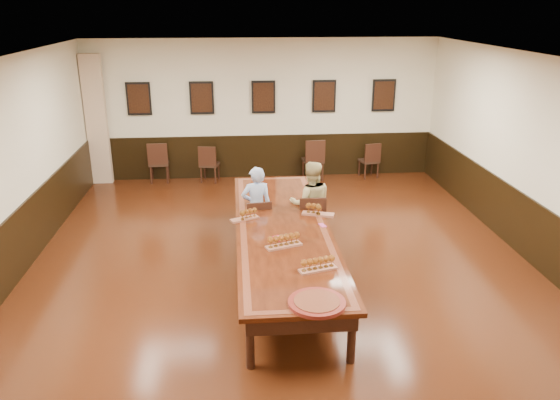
{
  "coord_description": "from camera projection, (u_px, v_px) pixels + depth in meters",
  "views": [
    {
      "loc": [
        -0.69,
        -7.54,
        3.92
      ],
      "look_at": [
        0.0,
        0.5,
        1.0
      ],
      "focal_mm": 35.0,
      "sensor_mm": 36.0,
      "label": 1
    }
  ],
  "objects": [
    {
      "name": "curtain",
      "position": [
        96.0,
        120.0,
        12.18
      ],
      "size": [
        0.45,
        0.18,
        2.9
      ],
      "primitive_type": "cube",
      "color": "tan",
      "rests_on": "floor"
    },
    {
      "name": "chair_woman",
      "position": [
        311.0,
        220.0,
        9.18
      ],
      "size": [
        0.45,
        0.49,
        0.94
      ],
      "primitive_type": null,
      "rotation": [
        0.0,
        0.0,
        3.13
      ],
      "color": "black",
      "rests_on": "floor"
    },
    {
      "name": "person_woman",
      "position": [
        311.0,
        204.0,
        9.19
      ],
      "size": [
        0.74,
        0.58,
        1.47
      ],
      "primitive_type": "imported",
      "rotation": [
        0.0,
        0.0,
        3.13
      ],
      "color": "#C9BA7E",
      "rests_on": "floor"
    },
    {
      "name": "floor",
      "position": [
        283.0,
        272.0,
        8.46
      ],
      "size": [
        8.0,
        10.0,
        0.02
      ],
      "primitive_type": "cube",
      "color": "black",
      "rests_on": "ground"
    },
    {
      "name": "carved_platter",
      "position": [
        317.0,
        303.0,
        6.08
      ],
      "size": [
        0.72,
        0.72,
        0.05
      ],
      "color": "#5F1713",
      "rests_on": "conference_table"
    },
    {
      "name": "ceiling",
      "position": [
        283.0,
        59.0,
        7.36
      ],
      "size": [
        8.0,
        10.0,
        0.02
      ],
      "primitive_type": "cube",
      "color": "white",
      "rests_on": "floor"
    },
    {
      "name": "flight_b",
      "position": [
        316.0,
        210.0,
        8.62
      ],
      "size": [
        0.53,
        0.3,
        0.19
      ],
      "color": "#93543D",
      "rests_on": "conference_table"
    },
    {
      "name": "pink_phone",
      "position": [
        322.0,
        225.0,
        8.24
      ],
      "size": [
        0.11,
        0.16,
        0.01
      ],
      "primitive_type": "cube",
      "rotation": [
        0.0,
        0.0,
        0.3
      ],
      "color": "#D5478F",
      "rests_on": "conference_table"
    },
    {
      "name": "spare_chair_b",
      "position": [
        209.0,
        163.0,
        12.6
      ],
      "size": [
        0.49,
        0.52,
        0.87
      ],
      "primitive_type": null,
      "rotation": [
        0.0,
        0.0,
        2.94
      ],
      "color": "black",
      "rests_on": "floor"
    },
    {
      "name": "conference_table",
      "position": [
        283.0,
        235.0,
        8.25
      ],
      "size": [
        1.4,
        5.0,
        0.76
      ],
      "color": "black",
      "rests_on": "floor"
    },
    {
      "name": "wall_back",
      "position": [
        263.0,
        110.0,
        12.6
      ],
      "size": [
        8.0,
        0.02,
        3.2
      ],
      "primitive_type": "cube",
      "color": "beige",
      "rests_on": "floor"
    },
    {
      "name": "chair_man",
      "position": [
        258.0,
        223.0,
        9.14
      ],
      "size": [
        0.46,
        0.5,
        0.88
      ],
      "primitive_type": null,
      "rotation": [
        0.0,
        0.0,
        3.27
      ],
      "color": "black",
      "rests_on": "floor"
    },
    {
      "name": "spare_chair_a",
      "position": [
        159.0,
        162.0,
        12.56
      ],
      "size": [
        0.47,
        0.51,
        0.95
      ],
      "primitive_type": null,
      "rotation": [
        0.0,
        0.0,
        3.2
      ],
      "color": "black",
      "rests_on": "floor"
    },
    {
      "name": "wall_right",
      "position": [
        547.0,
        166.0,
        8.23
      ],
      "size": [
        0.02,
        10.0,
        3.2
      ],
      "primitive_type": "cube",
      "color": "beige",
      "rests_on": "floor"
    },
    {
      "name": "wainscoting",
      "position": [
        283.0,
        242.0,
        8.28
      ],
      "size": [
        8.0,
        10.0,
        1.0
      ],
      "color": "black",
      "rests_on": "floor"
    },
    {
      "name": "posters",
      "position": [
        263.0,
        97.0,
        12.43
      ],
      "size": [
        6.14,
        0.04,
        0.74
      ],
      "color": "black",
      "rests_on": "wall_back"
    },
    {
      "name": "flight_d",
      "position": [
        318.0,
        264.0,
        6.83
      ],
      "size": [
        0.51,
        0.28,
        0.18
      ],
      "color": "#93543D",
      "rests_on": "conference_table"
    },
    {
      "name": "flight_c",
      "position": [
        284.0,
        241.0,
        7.49
      ],
      "size": [
        0.53,
        0.32,
        0.19
      ],
      "color": "#93543D",
      "rests_on": "conference_table"
    },
    {
      "name": "spare_chair_d",
      "position": [
        369.0,
        160.0,
        12.91
      ],
      "size": [
        0.48,
        0.51,
        0.85
      ],
      "primitive_type": null,
      "rotation": [
        0.0,
        0.0,
        3.36
      ],
      "color": "black",
      "rests_on": "floor"
    },
    {
      "name": "person_man",
      "position": [
        257.0,
        207.0,
        9.14
      ],
      "size": [
        0.55,
        0.4,
        1.4
      ],
      "primitive_type": "imported",
      "rotation": [
        0.0,
        0.0,
        3.27
      ],
      "color": "#5482D4",
      "rests_on": "floor"
    },
    {
      "name": "red_plate_grp",
      "position": [
        278.0,
        238.0,
        7.77
      ],
      "size": [
        0.19,
        0.19,
        0.02
      ],
      "color": "red",
      "rests_on": "conference_table"
    },
    {
      "name": "flight_a",
      "position": [
        246.0,
        215.0,
        8.45
      ],
      "size": [
        0.46,
        0.31,
        0.17
      ],
      "color": "#93543D",
      "rests_on": "conference_table"
    },
    {
      "name": "spare_chair_c",
      "position": [
        313.0,
        159.0,
        12.74
      ],
      "size": [
        0.5,
        0.54,
        0.98
      ],
      "primitive_type": null,
      "rotation": [
        0.0,
        0.0,
        3.24
      ],
      "color": "black",
      "rests_on": "floor"
    }
  ]
}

